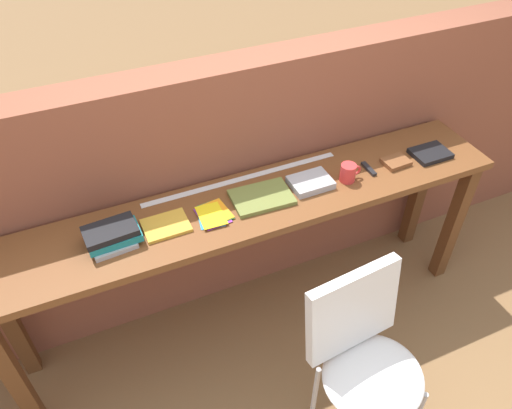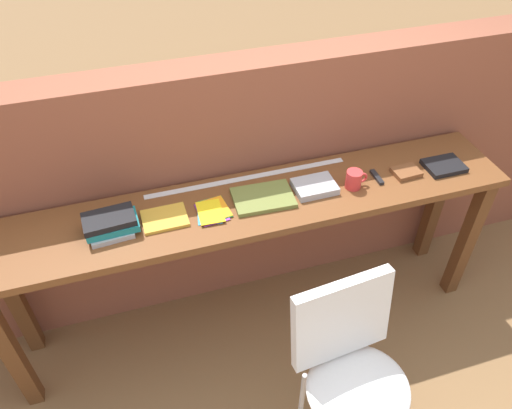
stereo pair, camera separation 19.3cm
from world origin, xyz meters
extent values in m
plane|color=brown|center=(0.00, 0.00, 0.00)|extent=(40.00, 40.00, 0.00)
cube|color=brown|center=(0.00, 0.64, 0.71)|extent=(6.00, 0.20, 1.41)
cube|color=brown|center=(0.00, 0.30, 0.86)|extent=(2.50, 0.44, 0.04)
cube|color=#5B341A|center=(-1.19, 0.14, 0.42)|extent=(0.07, 0.07, 0.84)
cube|color=#5B341A|center=(1.19, 0.14, 0.42)|extent=(0.07, 0.07, 0.84)
cube|color=#5B341A|center=(-1.19, 0.46, 0.42)|extent=(0.07, 0.07, 0.84)
cube|color=#5B341A|center=(1.19, 0.46, 0.42)|extent=(0.07, 0.07, 0.84)
ellipsoid|color=white|center=(0.22, -0.49, 0.45)|extent=(0.48, 0.46, 0.08)
cube|color=white|center=(0.20, -0.31, 0.69)|extent=(0.45, 0.15, 0.40)
cylinder|color=#B2B2B7|center=(0.04, -0.35, 0.21)|extent=(0.02, 0.02, 0.41)
cylinder|color=#B2B2B7|center=(0.37, -0.32, 0.21)|extent=(0.02, 0.02, 0.41)
cube|color=#9E9EA3|center=(-0.64, 0.28, 0.89)|extent=(0.19, 0.16, 0.02)
cube|color=#19757A|center=(-0.64, 0.29, 0.92)|extent=(0.23, 0.15, 0.03)
cube|color=black|center=(-0.64, 0.29, 0.95)|extent=(0.23, 0.15, 0.03)
cube|color=gold|center=(-0.41, 0.29, 0.89)|extent=(0.20, 0.16, 0.02)
cube|color=#3399D8|center=(-0.21, 0.28, 0.88)|extent=(0.13, 0.17, 0.00)
cube|color=purple|center=(-0.20, 0.28, 0.88)|extent=(0.14, 0.17, 0.00)
cube|color=green|center=(-0.18, 0.29, 0.89)|extent=(0.14, 0.17, 0.00)
cube|color=orange|center=(-0.18, 0.29, 0.89)|extent=(0.14, 0.16, 0.00)
cube|color=yellow|center=(-0.21, 0.27, 0.89)|extent=(0.12, 0.16, 0.00)
cube|color=olive|center=(0.05, 0.30, 0.89)|extent=(0.29, 0.21, 0.02)
cube|color=#9E9EA3|center=(0.30, 0.29, 0.90)|extent=(0.20, 0.15, 0.04)
cylinder|color=red|center=(0.49, 0.26, 0.93)|extent=(0.08, 0.08, 0.09)
torus|color=red|center=(0.53, 0.26, 0.93)|extent=(0.06, 0.01, 0.06)
cube|color=black|center=(0.63, 0.28, 0.89)|extent=(0.02, 0.11, 0.02)
cube|color=brown|center=(0.78, 0.27, 0.89)|extent=(0.13, 0.11, 0.02)
cube|color=black|center=(0.99, 0.26, 0.89)|extent=(0.19, 0.15, 0.02)
cube|color=silver|center=(0.02, 0.47, 0.88)|extent=(1.01, 0.03, 0.00)
camera|label=1|loc=(-0.68, -1.30, 2.40)|focal=35.00mm
camera|label=2|loc=(-0.50, -1.36, 2.40)|focal=35.00mm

